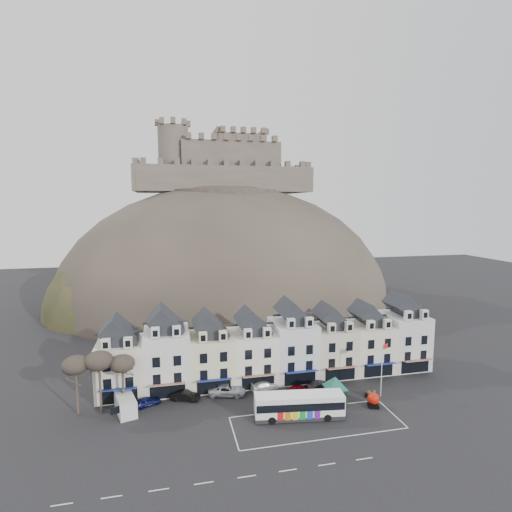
{
  "coord_description": "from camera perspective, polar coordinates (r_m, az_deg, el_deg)",
  "views": [
    {
      "loc": [
        -16.51,
        -44.87,
        28.43
      ],
      "look_at": [
        -1.03,
        24.0,
        19.28
      ],
      "focal_mm": 28.0,
      "sensor_mm": 36.0,
      "label": 1
    }
  ],
  "objects": [
    {
      "name": "car_white",
      "position": [
        64.86,
        1.24,
        -17.97
      ],
      "size": [
        4.77,
        2.61,
        1.31
      ],
      "primitive_type": "imported",
      "rotation": [
        0.0,
        0.0,
        1.75
      ],
      "color": "white",
      "rests_on": "ground"
    },
    {
      "name": "flagpole",
      "position": [
        63.96,
        17.59,
        -14.75
      ],
      "size": [
        1.12,
        0.49,
        8.24
      ],
      "rotation": [
        0.0,
        0.0,
        0.37
      ],
      "color": "silver",
      "rests_on": "ground"
    },
    {
      "name": "bus_shelter",
      "position": [
        61.32,
        11.25,
        -17.3
      ],
      "size": [
        6.01,
        6.01,
        3.82
      ],
      "rotation": [
        0.0,
        0.0,
        -0.02
      ],
      "color": "black",
      "rests_on": "ground"
    },
    {
      "name": "car_navy",
      "position": [
        62.23,
        -15.28,
        -19.41
      ],
      "size": [
        4.06,
        2.84,
        1.28
      ],
      "primitive_type": "imported",
      "rotation": [
        0.0,
        0.0,
        1.96
      ],
      "color": "#0D1143",
      "rests_on": "ground"
    },
    {
      "name": "car_silver",
      "position": [
        63.27,
        -4.16,
        -18.55
      ],
      "size": [
        5.96,
        3.78,
        1.56
      ],
      "primitive_type": "imported",
      "rotation": [
        0.0,
        0.0,
        1.34
      ],
      "color": "silver",
      "rests_on": "ground"
    },
    {
      "name": "tree_left_mid",
      "position": [
        60.04,
        -21.53,
        -13.81
      ],
      "size": [
        3.78,
        3.78,
        8.64
      ],
      "color": "#3C2E26",
      "rests_on": "ground"
    },
    {
      "name": "planter_east",
      "position": [
        65.32,
        16.47,
        -18.28
      ],
      "size": [
        1.0,
        0.67,
        0.96
      ],
      "rotation": [
        0.0,
        0.0,
        -0.11
      ],
      "color": "black",
      "rests_on": "ground"
    },
    {
      "name": "castle",
      "position": [
        122.57,
        -4.74,
        12.87
      ],
      "size": [
        50.2,
        22.2,
        22.0
      ],
      "color": "brown",
      "rests_on": "ground"
    },
    {
      "name": "car_black",
      "position": [
        62.56,
        -10.08,
        -19.04
      ],
      "size": [
        4.54,
        2.89,
        1.41
      ],
      "primitive_type": "imported",
      "rotation": [
        0.0,
        0.0,
        1.21
      ],
      "color": "black",
      "rests_on": "ground"
    },
    {
      "name": "planter_west",
      "position": [
        64.82,
        15.8,
        -18.42
      ],
      "size": [
        1.19,
        0.89,
        1.07
      ],
      "rotation": [
        0.0,
        0.0,
        -0.38
      ],
      "color": "black",
      "rests_on": "ground"
    },
    {
      "name": "castle_hill",
      "position": [
        118.63,
        -3.71,
        -6.44
      ],
      "size": [
        100.0,
        76.0,
        68.0
      ],
      "color": "#352F29",
      "rests_on": "ground"
    },
    {
      "name": "townhouse_terrace",
      "position": [
        67.19,
        2.55,
        -12.76
      ],
      "size": [
        54.4,
        9.35,
        11.8
      ],
      "color": "#EFE5CF",
      "rests_on": "ground"
    },
    {
      "name": "tree_left_far",
      "position": [
        60.71,
        -24.4,
        -14.07
      ],
      "size": [
        3.61,
        3.61,
        8.24
      ],
      "color": "#3C2E26",
      "rests_on": "ground"
    },
    {
      "name": "white_van",
      "position": [
        61.14,
        -18.15,
        -19.48
      ],
      "size": [
        3.52,
        5.52,
        2.33
      ],
      "rotation": [
        0.0,
        0.0,
        0.27
      ],
      "color": "silver",
      "rests_on": "ground"
    },
    {
      "name": "red_buoy",
      "position": [
        62.05,
        16.42,
        -19.1
      ],
      "size": [
        1.75,
        1.75,
        2.09
      ],
      "rotation": [
        0.0,
        0.0,
        -0.29
      ],
      "color": "black",
      "rests_on": "ground"
    },
    {
      "name": "coach_bay_markings",
      "position": [
        57.26,
        8.64,
        -22.48
      ],
      "size": [
        22.0,
        7.5,
        0.01
      ],
      "primitive_type": "cube",
      "color": "silver",
      "rests_on": "ground"
    },
    {
      "name": "car_maroon",
      "position": [
        63.9,
        6.16,
        -18.38
      ],
      "size": [
        4.37,
        2.6,
        1.4
      ],
      "primitive_type": "imported",
      "rotation": [
        0.0,
        0.0,
        1.82
      ],
      "color": "#50040A",
      "rests_on": "ground"
    },
    {
      "name": "bus",
      "position": [
        57.17,
        6.17,
        -20.35
      ],
      "size": [
        12.19,
        4.33,
        3.37
      ],
      "rotation": [
        0.0,
        0.0,
        -0.13
      ],
      "color": "#262628",
      "rests_on": "ground"
    },
    {
      "name": "tree_left_near",
      "position": [
        59.89,
        -18.57,
        -14.44
      ],
      "size": [
        3.43,
        3.43,
        7.84
      ],
      "color": "#3C2E26",
      "rests_on": "ground"
    },
    {
      "name": "ground",
      "position": [
        55.63,
        7.05,
        -23.41
      ],
      "size": [
        300.0,
        300.0,
        0.0
      ],
      "primitive_type": "plane",
      "color": "black",
      "rests_on": "ground"
    },
    {
      "name": "car_charcoal",
      "position": [
        65.03,
        9.34,
        -17.9
      ],
      "size": [
        4.85,
        2.36,
        1.53
      ],
      "primitive_type": "imported",
      "rotation": [
        0.0,
        0.0,
        1.73
      ],
      "color": "black",
      "rests_on": "ground"
    }
  ]
}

